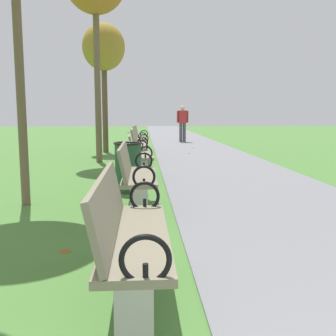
{
  "coord_description": "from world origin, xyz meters",
  "views": [
    {
      "loc": [
        -0.4,
        0.17,
        1.32
      ],
      "look_at": [
        -0.05,
        5.67,
        0.55
      ],
      "focal_mm": 42.3,
      "sensor_mm": 36.0,
      "label": 1
    }
  ],
  "objects_px": {
    "park_bench_5": "(139,144)",
    "tree_4": "(104,49)",
    "pedestrian_walking": "(183,122)",
    "park_bench_3": "(136,176)",
    "park_bench_4": "(138,155)",
    "park_bench_2": "(129,234)",
    "trash_bin": "(128,167)",
    "park_bench_6": "(140,138)"
  },
  "relations": [
    {
      "from": "park_bench_5",
      "to": "tree_4",
      "type": "height_order",
      "value": "tree_4"
    },
    {
      "from": "park_bench_3",
      "to": "park_bench_6",
      "type": "distance_m",
      "value": 7.96
    },
    {
      "from": "park_bench_5",
      "to": "pedestrian_walking",
      "type": "xyz_separation_m",
      "value": [
        1.89,
        7.13,
        0.44
      ]
    },
    {
      "from": "trash_bin",
      "to": "tree_4",
      "type": "bearing_deg",
      "value": 98.36
    },
    {
      "from": "park_bench_2",
      "to": "park_bench_6",
      "type": "relative_size",
      "value": 0.99
    },
    {
      "from": "park_bench_6",
      "to": "tree_4",
      "type": "distance_m",
      "value": 3.13
    },
    {
      "from": "pedestrian_walking",
      "to": "park_bench_5",
      "type": "bearing_deg",
      "value": -104.84
    },
    {
      "from": "tree_4",
      "to": "pedestrian_walking",
      "type": "bearing_deg",
      "value": 55.21
    },
    {
      "from": "park_bench_6",
      "to": "park_bench_3",
      "type": "bearing_deg",
      "value": -90.0
    },
    {
      "from": "park_bench_2",
      "to": "tree_4",
      "type": "distance_m",
      "value": 11.21
    },
    {
      "from": "park_bench_2",
      "to": "trash_bin",
      "type": "distance_m",
      "value": 3.93
    },
    {
      "from": "park_bench_4",
      "to": "tree_4",
      "type": "distance_m",
      "value": 6.28
    },
    {
      "from": "park_bench_5",
      "to": "park_bench_6",
      "type": "distance_m",
      "value": 2.55
    },
    {
      "from": "park_bench_2",
      "to": "park_bench_3",
      "type": "bearing_deg",
      "value": 90.0
    },
    {
      "from": "pedestrian_walking",
      "to": "trash_bin",
      "type": "xyz_separation_m",
      "value": [
        -2.04,
        -11.21,
        -0.5
      ]
    },
    {
      "from": "park_bench_3",
      "to": "park_bench_5",
      "type": "distance_m",
      "value": 5.41
    },
    {
      "from": "tree_4",
      "to": "park_bench_6",
      "type": "bearing_deg",
      "value": -9.94
    },
    {
      "from": "park_bench_4",
      "to": "park_bench_6",
      "type": "distance_m",
      "value": 5.25
    },
    {
      "from": "park_bench_3",
      "to": "park_bench_4",
      "type": "bearing_deg",
      "value": 90.0
    },
    {
      "from": "park_bench_3",
      "to": "park_bench_4",
      "type": "xyz_separation_m",
      "value": [
        0.0,
        2.72,
        0.0
      ]
    },
    {
      "from": "park_bench_3",
      "to": "tree_4",
      "type": "bearing_deg",
      "value": 98.03
    },
    {
      "from": "park_bench_3",
      "to": "pedestrian_walking",
      "type": "relative_size",
      "value": 0.99
    },
    {
      "from": "park_bench_5",
      "to": "tree_4",
      "type": "distance_m",
      "value": 4.17
    },
    {
      "from": "park_bench_3",
      "to": "park_bench_5",
      "type": "relative_size",
      "value": 0.99
    },
    {
      "from": "park_bench_6",
      "to": "trash_bin",
      "type": "bearing_deg",
      "value": -91.27
    },
    {
      "from": "park_bench_2",
      "to": "park_bench_5",
      "type": "distance_m",
      "value": 8.01
    },
    {
      "from": "park_bench_6",
      "to": "trash_bin",
      "type": "xyz_separation_m",
      "value": [
        -0.15,
        -6.63,
        -0.06
      ]
    },
    {
      "from": "park_bench_3",
      "to": "trash_bin",
      "type": "relative_size",
      "value": 1.91
    },
    {
      "from": "park_bench_6",
      "to": "pedestrian_walking",
      "type": "xyz_separation_m",
      "value": [
        1.89,
        4.58,
        0.44
      ]
    },
    {
      "from": "park_bench_4",
      "to": "park_bench_6",
      "type": "height_order",
      "value": "same"
    },
    {
      "from": "trash_bin",
      "to": "park_bench_2",
      "type": "bearing_deg",
      "value": -87.85
    },
    {
      "from": "park_bench_3",
      "to": "park_bench_6",
      "type": "relative_size",
      "value": 0.99
    },
    {
      "from": "park_bench_6",
      "to": "trash_bin",
      "type": "height_order",
      "value": "park_bench_6"
    },
    {
      "from": "park_bench_2",
      "to": "park_bench_3",
      "type": "height_order",
      "value": "same"
    },
    {
      "from": "park_bench_5",
      "to": "park_bench_6",
      "type": "relative_size",
      "value": 1.0
    },
    {
      "from": "park_bench_6",
      "to": "tree_4",
      "type": "relative_size",
      "value": 0.38
    },
    {
      "from": "park_bench_2",
      "to": "park_bench_4",
      "type": "height_order",
      "value": "same"
    },
    {
      "from": "park_bench_4",
      "to": "park_bench_6",
      "type": "xyz_separation_m",
      "value": [
        -0.0,
        5.25,
        0.0
      ]
    },
    {
      "from": "park_bench_2",
      "to": "park_bench_3",
      "type": "distance_m",
      "value": 2.59
    },
    {
      "from": "park_bench_5",
      "to": "trash_bin",
      "type": "distance_m",
      "value": 4.09
    },
    {
      "from": "park_bench_2",
      "to": "trash_bin",
      "type": "bearing_deg",
      "value": 92.15
    },
    {
      "from": "park_bench_2",
      "to": "park_bench_5",
      "type": "bearing_deg",
      "value": 90.0
    }
  ]
}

